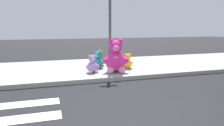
% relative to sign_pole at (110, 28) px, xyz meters
% --- Properties ---
extents(ground_plane, '(60.00, 60.00, 0.00)m').
position_rel_sign_pole_xyz_m(ground_plane, '(-1.00, -4.40, -1.85)').
color(ground_plane, black).
extents(sidewalk, '(28.00, 4.40, 0.15)m').
position_rel_sign_pole_xyz_m(sidewalk, '(-1.00, 0.80, -1.77)').
color(sidewalk, '#9E9B93').
rests_on(sidewalk, ground_plane).
extents(sign_pole, '(0.56, 0.11, 3.20)m').
position_rel_sign_pole_xyz_m(sign_pole, '(0.00, 0.00, 0.00)').
color(sign_pole, '#4C4C51').
rests_on(sign_pole, sidewalk).
extents(plush_pink_large, '(0.97, 0.90, 1.28)m').
position_rel_sign_pole_xyz_m(plush_pink_large, '(0.05, -0.59, -1.19)').
color(plush_pink_large, '#F22D93').
rests_on(plush_pink_large, sidewalk).
extents(plush_yellow, '(0.49, 0.45, 0.64)m').
position_rel_sign_pole_xyz_m(plush_yellow, '(0.76, -0.04, -1.44)').
color(plush_yellow, yellow).
rests_on(plush_yellow, sidewalk).
extents(plush_red, '(0.38, 0.40, 0.55)m').
position_rel_sign_pole_xyz_m(plush_red, '(0.33, 0.46, -1.48)').
color(plush_red, red).
rests_on(plush_red, sidewalk).
extents(plush_teal, '(0.52, 0.52, 0.72)m').
position_rel_sign_pole_xyz_m(plush_teal, '(-0.42, 0.40, -1.41)').
color(plush_teal, teal).
rests_on(plush_teal, sidewalk).
extents(plush_lime, '(0.33, 0.34, 0.47)m').
position_rel_sign_pole_xyz_m(plush_lime, '(0.69, 0.86, -1.51)').
color(plush_lime, '#8CD133').
rests_on(plush_lime, sidewalk).
extents(plush_lavender, '(0.53, 0.47, 0.69)m').
position_rel_sign_pole_xyz_m(plush_lavender, '(-0.83, -0.40, -1.42)').
color(plush_lavender, '#B28CD8').
rests_on(plush_lavender, sidewalk).
extents(plush_brown, '(0.51, 0.55, 0.72)m').
position_rel_sign_pole_xyz_m(plush_brown, '(-0.21, 0.96, -1.41)').
color(plush_brown, olive).
rests_on(plush_brown, sidewalk).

